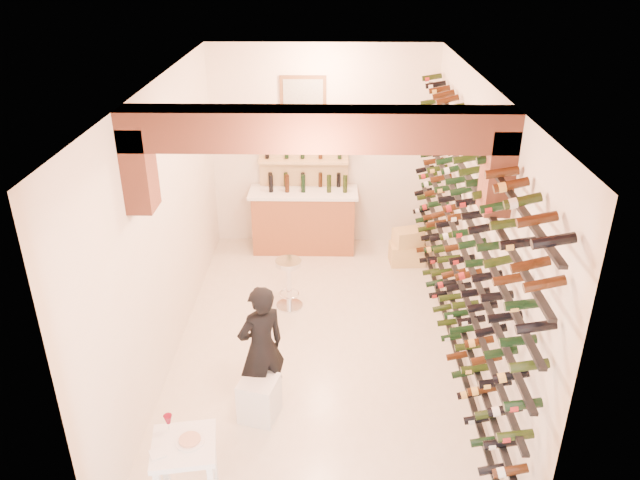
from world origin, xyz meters
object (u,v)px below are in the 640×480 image
(white_stool, at_px, (259,398))
(chrome_barstool, at_px, (289,280))
(wine_rack, at_px, (455,233))
(tasting_table, at_px, (185,456))
(person, at_px, (261,348))
(crate_lower, at_px, (407,254))
(back_counter, at_px, (304,219))

(white_stool, relative_size, chrome_barstool, 0.65)
(wine_rack, xyz_separation_m, tasting_table, (-2.62, -2.47, -0.92))
(person, bearing_deg, crate_lower, -154.37)
(tasting_table, bearing_deg, wine_rack, 33.88)
(wine_rack, bearing_deg, chrome_barstool, 155.90)
(person, bearing_deg, back_counter, -128.46)
(wine_rack, relative_size, back_counter, 3.35)
(wine_rack, height_order, person, wine_rack)
(wine_rack, relative_size, crate_lower, 10.79)
(tasting_table, height_order, person, person)
(wine_rack, distance_m, back_counter, 3.38)
(white_stool, bearing_deg, crate_lower, 61.02)
(chrome_barstool, relative_size, crate_lower, 1.35)
(tasting_table, bearing_deg, person, 60.71)
(tasting_table, xyz_separation_m, crate_lower, (2.41, 4.65, -0.47))
(tasting_table, height_order, white_stool, tasting_table)
(white_stool, distance_m, person, 0.53)
(tasting_table, height_order, crate_lower, tasting_table)
(wine_rack, distance_m, white_stool, 2.82)
(back_counter, distance_m, tasting_table, 5.18)
(chrome_barstool, bearing_deg, back_counter, 85.83)
(wine_rack, bearing_deg, white_stool, -148.93)
(wine_rack, relative_size, white_stool, 12.26)
(person, relative_size, crate_lower, 2.73)
(crate_lower, bearing_deg, tasting_table, -117.35)
(back_counter, height_order, white_stool, back_counter)
(white_stool, xyz_separation_m, chrome_barstool, (0.18, 2.16, 0.18))
(white_stool, bearing_deg, wine_rack, 31.07)
(chrome_barstool, bearing_deg, person, -94.53)
(tasting_table, relative_size, person, 0.64)
(white_stool, xyz_separation_m, crate_lower, (1.92, 3.47, -0.07))
(white_stool, height_order, chrome_barstool, chrome_barstool)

